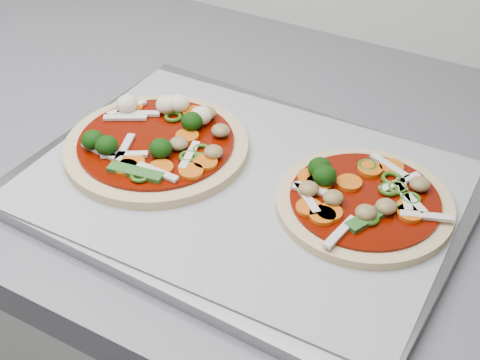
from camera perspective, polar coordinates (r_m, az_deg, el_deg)
The scene contains 4 objects.
baking_tray at distance 0.68m, azimuth 0.29°, elevation -0.72°, with size 0.44×0.32×0.01m, color gray.
parchment at distance 0.68m, azimuth 0.29°, elevation -0.19°, with size 0.42×0.30×0.00m, color #96969B.
pizza_left at distance 0.72m, azimuth -7.04°, elevation 3.22°, with size 0.26×0.26×0.03m.
pizza_right at distance 0.65m, azimuth 10.32°, elevation -1.64°, with size 0.18×0.18×0.03m.
Camera 1 is at (-0.09, 0.75, 1.34)m, focal length 50.00 mm.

